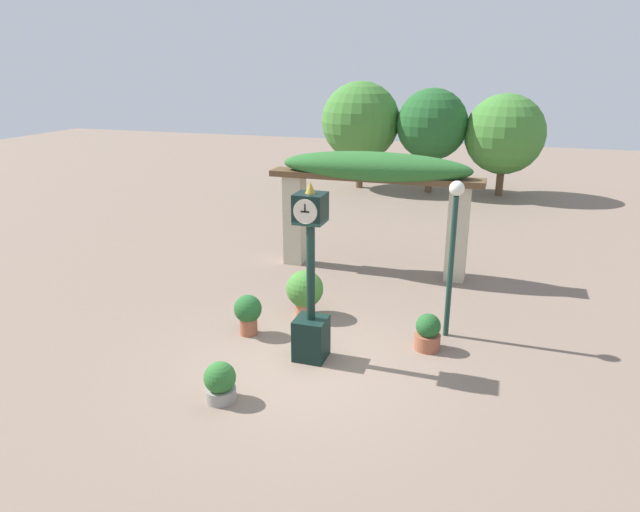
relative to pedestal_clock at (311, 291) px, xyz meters
The scene contains 9 objects.
ground_plane 1.27m from the pedestal_clock, 91.49° to the right, with size 60.00×60.00×0.00m, color #7F6B5B.
pedestal_clock is the anchor object (origin of this frame).
pergola 4.78m from the pedestal_clock, 90.08° to the left, with size 5.11×1.07×2.94m.
potted_plant_near_left 2.30m from the pedestal_clock, 26.77° to the left, with size 0.46×0.46×0.67m.
potted_plant_near_right 1.93m from the pedestal_clock, 112.84° to the left, with size 0.75×0.75×0.95m.
potted_plant_far_left 1.71m from the pedestal_clock, 160.40° to the left, with size 0.53×0.53×0.78m.
potted_plant_far_right 2.12m from the pedestal_clock, 117.73° to the right, with size 0.49×0.49×0.63m.
lamp_post 2.77m from the pedestal_clock, 36.92° to the left, with size 0.27×0.27×2.96m.
tree_line 14.50m from the pedestal_clock, 90.42° to the left, with size 8.64×3.27×4.26m.
Camera 1 is at (2.89, -8.16, 4.87)m, focal length 32.00 mm.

